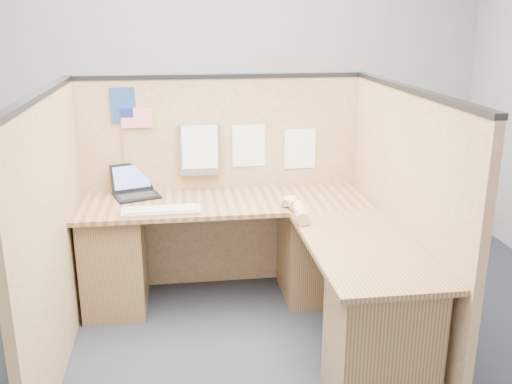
{
  "coord_description": "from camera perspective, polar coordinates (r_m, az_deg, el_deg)",
  "views": [
    {
      "loc": [
        -0.29,
        -2.92,
        1.9
      ],
      "look_at": [
        0.18,
        0.5,
        0.84
      ],
      "focal_mm": 40.0,
      "sensor_mm": 36.0,
      "label": 1
    }
  ],
  "objects": [
    {
      "name": "floor",
      "position": [
        3.5,
        -1.88,
        -15.78
      ],
      "size": [
        5.0,
        5.0,
        0.0
      ],
      "primitive_type": "plane",
      "color": "#21252F",
      "rests_on": "ground"
    },
    {
      "name": "wall_back",
      "position": [
        5.21,
        -4.73,
        11.56
      ],
      "size": [
        5.0,
        0.0,
        5.0
      ],
      "primitive_type": "plane",
      "rotation": [
        1.57,
        0.0,
        0.0
      ],
      "color": "gray",
      "rests_on": "floor"
    },
    {
      "name": "wall_front",
      "position": [
        0.89,
        13.59,
        -17.8
      ],
      "size": [
        5.0,
        0.0,
        5.0
      ],
      "primitive_type": "plane",
      "rotation": [
        -1.57,
        0.0,
        0.0
      ],
      "color": "gray",
      "rests_on": "floor"
    },
    {
      "name": "cubicle_partitions",
      "position": [
        3.55,
        -2.74,
        -1.52
      ],
      "size": [
        2.06,
        1.83,
        1.53
      ],
      "color": "olive",
      "rests_on": "floor"
    },
    {
      "name": "l_desk",
      "position": [
        3.58,
        0.52,
        -7.81
      ],
      "size": [
        1.95,
        1.75,
        0.73
      ],
      "color": "brown",
      "rests_on": "floor"
    },
    {
      "name": "laptop",
      "position": [
        3.98,
        -11.77,
        0.41
      ],
      "size": [
        0.34,
        0.35,
        0.21
      ],
      "rotation": [
        0.0,
        0.0,
        0.33
      ],
      "color": "black",
      "rests_on": "l_desk"
    },
    {
      "name": "keyboard",
      "position": [
        3.59,
        -9.46,
        -1.88
      ],
      "size": [
        0.49,
        0.18,
        0.03
      ],
      "rotation": [
        0.0,
        0.0,
        0.02
      ],
      "color": "tan",
      "rests_on": "l_desk"
    },
    {
      "name": "mouse",
      "position": [
        3.66,
        3.51,
        -1.16
      ],
      "size": [
        0.12,
        0.08,
        0.05
      ],
      "primitive_type": "ellipsoid",
      "rotation": [
        0.0,
        0.0,
        -0.1
      ],
      "color": "silver",
      "rests_on": "l_desk"
    },
    {
      "name": "hand_forearm",
      "position": [
        3.52,
        4.17,
        -1.66
      ],
      "size": [
        0.12,
        0.42,
        0.09
      ],
      "color": "tan",
      "rests_on": "l_desk"
    },
    {
      "name": "blue_poster",
      "position": [
        3.95,
        -13.06,
        8.47
      ],
      "size": [
        0.18,
        0.02,
        0.24
      ],
      "primitive_type": "cube",
      "rotation": [
        0.0,
        0.0,
        0.1
      ],
      "color": "navy",
      "rests_on": "cubicle_partitions"
    },
    {
      "name": "american_flag",
      "position": [
        3.95,
        -12.19,
        7.06
      ],
      "size": [
        0.21,
        0.01,
        0.37
      ],
      "color": "olive",
      "rests_on": "cubicle_partitions"
    },
    {
      "name": "file_holder",
      "position": [
        3.97,
        -5.65,
        4.26
      ],
      "size": [
        0.28,
        0.05,
        0.36
      ],
      "color": "slate",
      "rests_on": "cubicle_partitions"
    },
    {
      "name": "paper_left",
      "position": [
        4.02,
        -0.73,
        4.65
      ],
      "size": [
        0.23,
        0.01,
        0.3
      ],
      "primitive_type": "cube",
      "rotation": [
        0.0,
        0.0,
        0.04
      ],
      "color": "white",
      "rests_on": "cubicle_partitions"
    },
    {
      "name": "paper_right",
      "position": [
        4.09,
        4.41,
        4.33
      ],
      "size": [
        0.22,
        0.01,
        0.28
      ],
      "primitive_type": "cube",
      "rotation": [
        0.0,
        0.0,
        0.01
      ],
      "color": "white",
      "rests_on": "cubicle_partitions"
    }
  ]
}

